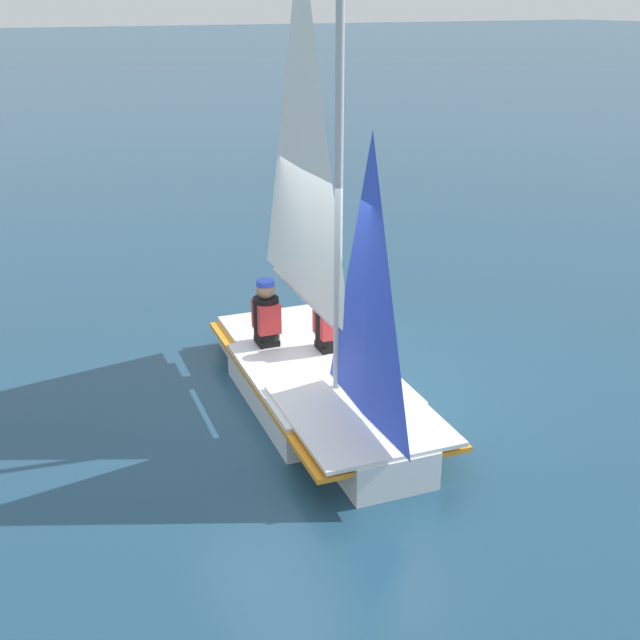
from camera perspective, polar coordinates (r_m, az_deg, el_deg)
ground_plane at (r=8.88m, az=0.00°, el=-5.89°), size 260.00×260.00×0.00m
sailboat_main at (r=8.61m, az=-0.07°, el=-1.84°), size 4.07×1.93×4.95m
sailor_helm at (r=9.16m, az=0.59°, el=-0.70°), size 0.37×0.33×1.16m
sailor_crew at (r=9.31m, az=-3.83°, el=-0.27°), size 0.37×0.33×1.16m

